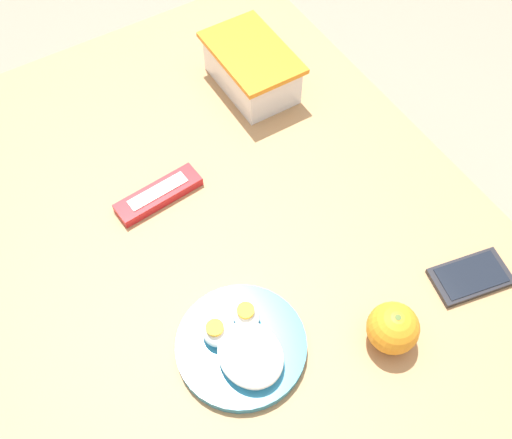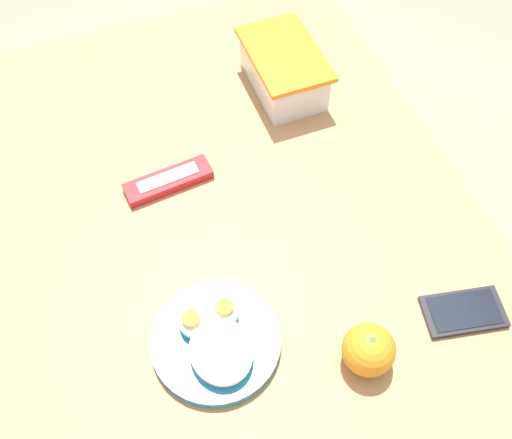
% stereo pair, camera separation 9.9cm
% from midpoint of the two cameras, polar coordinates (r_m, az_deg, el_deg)
% --- Properties ---
extents(ground_plane, '(10.00, 10.00, 0.00)m').
position_cam_midpoint_polar(ground_plane, '(1.69, -4.21, -13.93)').
color(ground_plane, gray).
extents(table, '(1.10, 0.88, 0.72)m').
position_cam_midpoint_polar(table, '(1.13, -6.13, -3.60)').
color(table, '#AD7F51').
rests_on(table, ground_plane).
extents(food_container, '(0.20, 0.13, 0.09)m').
position_cam_midpoint_polar(food_container, '(1.21, -2.82, 13.84)').
color(food_container, white).
rests_on(food_container, table).
extents(orange_fruit, '(0.08, 0.08, 0.08)m').
position_cam_midpoint_polar(orange_fruit, '(0.91, 9.84, -10.42)').
color(orange_fruit, orange).
rests_on(orange_fruit, table).
extents(rice_plate, '(0.20, 0.20, 0.05)m').
position_cam_midpoint_polar(rice_plate, '(0.91, -4.48, -12.18)').
color(rice_plate, teal).
rests_on(rice_plate, table).
extents(candy_bar, '(0.06, 0.16, 0.02)m').
position_cam_midpoint_polar(candy_bar, '(1.07, -11.90, 2.15)').
color(candy_bar, red).
rests_on(candy_bar, table).
extents(cell_phone, '(0.09, 0.14, 0.01)m').
position_cam_midpoint_polar(cell_phone, '(1.01, 17.15, -5.45)').
color(cell_phone, '#232328').
rests_on(cell_phone, table).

